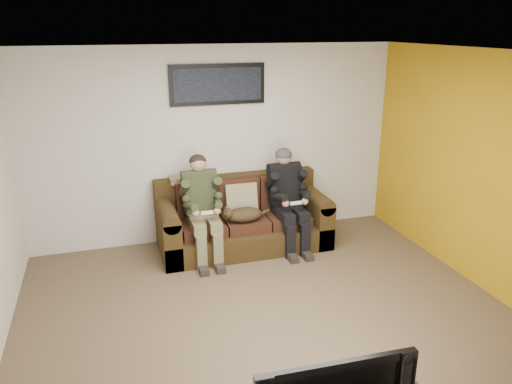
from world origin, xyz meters
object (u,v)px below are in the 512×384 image
object	(u,v)px
person_left	(202,202)
cat	(243,214)
framed_poster	(218,84)
sofa	(242,221)
person_right	(287,193)

from	to	relation	value
person_left	cat	xyz separation A→B (m)	(0.50, -0.09, -0.19)
person_left	framed_poster	world-z (taller)	framed_poster
sofa	framed_poster	xyz separation A→B (m)	(-0.20, 0.39, 1.76)
person_left	framed_poster	distance (m)	1.53
framed_poster	person_left	bearing A→B (deg)	-122.83
person_right	framed_poster	world-z (taller)	framed_poster
framed_poster	person_right	bearing A→B (deg)	-36.62
cat	person_left	bearing A→B (deg)	169.56
sofa	cat	world-z (taller)	sofa
person_right	cat	xyz separation A→B (m)	(-0.63, -0.09, -0.19)
cat	sofa	bearing A→B (deg)	76.82
sofa	cat	bearing A→B (deg)	-103.18
sofa	cat	distance (m)	0.35
person_left	framed_poster	bearing A→B (deg)	57.17
sofa	person_left	size ratio (longest dim) A/B	1.70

